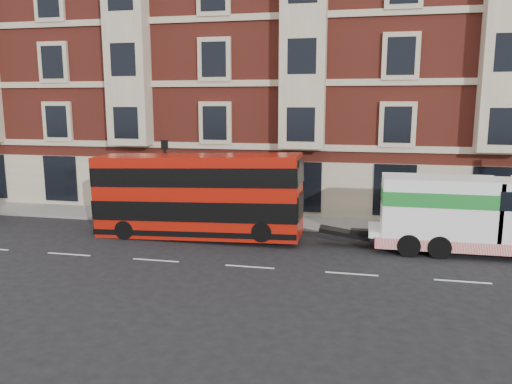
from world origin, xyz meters
TOP-DOWN VIEW (x-y plane):
  - ground at (0.00, 0.00)m, footprint 120.00×120.00m
  - sidewalk at (0.00, 7.50)m, footprint 90.00×3.00m
  - victorian_terrace at (0.50, 15.00)m, footprint 45.00×12.00m
  - lamp_post_west at (-6.00, 6.20)m, footprint 0.35×0.15m
  - double_decker_bus at (-3.41, 3.76)m, footprint 9.90×2.27m
  - tow_truck at (8.65, 3.76)m, footprint 7.92×2.34m
  - pedestrian at (-9.91, 6.68)m, footprint 0.64×0.52m

SIDE VIEW (x-z plane):
  - ground at x=0.00m, z-range 0.00..0.00m
  - sidewalk at x=0.00m, z-range 0.00..0.15m
  - pedestrian at x=-9.91m, z-range 0.15..1.67m
  - tow_truck at x=8.65m, z-range 0.10..3.40m
  - double_decker_bus at x=-3.41m, z-range 0.12..4.13m
  - lamp_post_west at x=-6.00m, z-range 0.50..4.85m
  - victorian_terrace at x=0.50m, z-range -0.13..20.27m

